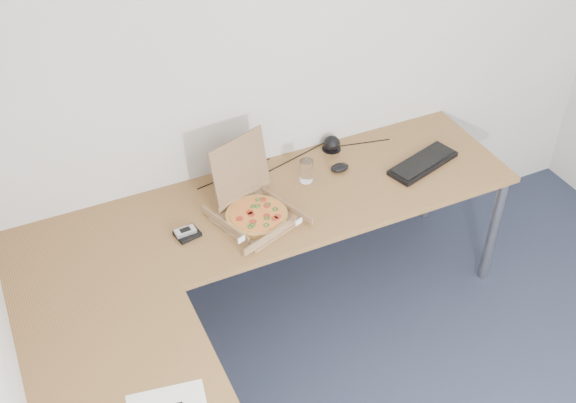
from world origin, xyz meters
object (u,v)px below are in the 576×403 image
drinking_glass (306,171)px  desk (240,287)px  wallet (187,234)px  pizza_box (255,211)px  keyboard (423,163)px

drinking_glass → desk: bearing=-138.0°
desk → wallet: bearing=105.2°
desk → drinking_glass: drinking_glass is taller
desk → drinking_glass: 0.78m
pizza_box → drinking_glass: (0.35, 0.15, 0.02)m
drinking_glass → pizza_box: bearing=-156.2°
wallet → drinking_glass: bearing=0.8°
drinking_glass → keyboard: 0.62m
pizza_box → wallet: 0.33m
drinking_glass → wallet: (-0.68, -0.14, -0.05)m
desk → wallet: wallet is taller
keyboard → drinking_glass: bearing=150.1°
pizza_box → wallet: bearing=157.5°
drinking_glass → wallet: size_ratio=1.12×
keyboard → wallet: (-1.28, 0.00, -0.00)m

